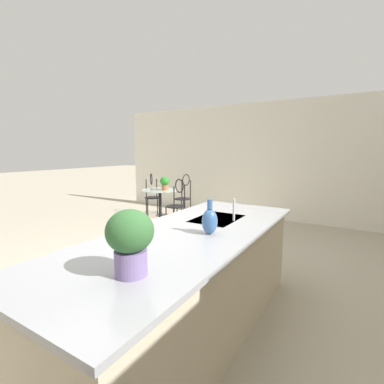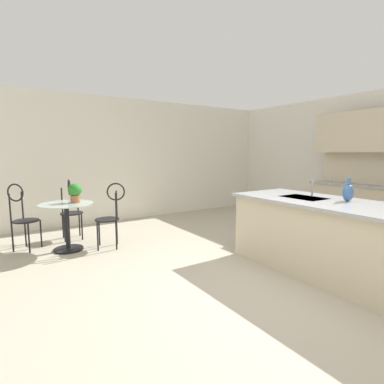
{
  "view_description": "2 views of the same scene",
  "coord_description": "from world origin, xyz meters",
  "px_view_note": "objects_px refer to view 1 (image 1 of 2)",
  "views": [
    {
      "loc": [
        2.2,
        2.05,
        1.6
      ],
      "look_at": [
        -1.02,
        0.09,
        1.03
      ],
      "focal_mm": 25.87,
      "sensor_mm": 36.0,
      "label": 1
    },
    {
      "loc": [
        2.26,
        -2.57,
        1.52
      ],
      "look_at": [
        -0.6,
        -0.71,
        1.07
      ],
      "focal_mm": 28.09,
      "sensor_mm": 36.0,
      "label": 2
    }
  ],
  "objects_px": {
    "bistro_table": "(160,203)",
    "vase_on_counter": "(210,221)",
    "potted_plant_on_table": "(165,182)",
    "chair_by_island": "(184,194)",
    "chair_near_window": "(177,201)",
    "potted_plant_counter_far": "(130,238)",
    "chair_toward_desk": "(152,193)"
  },
  "relations": [
    {
      "from": "vase_on_counter",
      "to": "chair_by_island",
      "type": "bearing_deg",
      "value": -144.17
    },
    {
      "from": "potted_plant_counter_far",
      "to": "vase_on_counter",
      "type": "height_order",
      "value": "potted_plant_counter_far"
    },
    {
      "from": "chair_near_window",
      "to": "potted_plant_counter_far",
      "type": "height_order",
      "value": "potted_plant_counter_far"
    },
    {
      "from": "chair_by_island",
      "to": "potted_plant_counter_far",
      "type": "height_order",
      "value": "potted_plant_counter_far"
    },
    {
      "from": "potted_plant_on_table",
      "to": "potted_plant_counter_far",
      "type": "height_order",
      "value": "potted_plant_counter_far"
    },
    {
      "from": "bistro_table",
      "to": "potted_plant_on_table",
      "type": "height_order",
      "value": "potted_plant_on_table"
    },
    {
      "from": "chair_near_window",
      "to": "chair_toward_desk",
      "type": "distance_m",
      "value": 1.35
    },
    {
      "from": "bistro_table",
      "to": "chair_near_window",
      "type": "relative_size",
      "value": 0.77
    },
    {
      "from": "chair_near_window",
      "to": "potted_plant_counter_far",
      "type": "xyz_separation_m",
      "value": [
        3.52,
        2.11,
        0.56
      ]
    },
    {
      "from": "chair_by_island",
      "to": "vase_on_counter",
      "type": "relative_size",
      "value": 3.62
    },
    {
      "from": "bistro_table",
      "to": "vase_on_counter",
      "type": "relative_size",
      "value": 2.78
    },
    {
      "from": "chair_near_window",
      "to": "chair_toward_desk",
      "type": "relative_size",
      "value": 1.0
    },
    {
      "from": "bistro_table",
      "to": "potted_plant_counter_far",
      "type": "relative_size",
      "value": 2.17
    },
    {
      "from": "chair_toward_desk",
      "to": "vase_on_counter",
      "type": "relative_size",
      "value": 3.62
    },
    {
      "from": "potted_plant_counter_far",
      "to": "vase_on_counter",
      "type": "distance_m",
      "value": 0.91
    },
    {
      "from": "bistro_table",
      "to": "chair_by_island",
      "type": "distance_m",
      "value": 0.71
    },
    {
      "from": "chair_toward_desk",
      "to": "vase_on_counter",
      "type": "xyz_separation_m",
      "value": [
        3.27,
        3.31,
        0.46
      ]
    },
    {
      "from": "bistro_table",
      "to": "potted_plant_on_table",
      "type": "xyz_separation_m",
      "value": [
        -0.0,
        0.14,
        0.46
      ]
    },
    {
      "from": "potted_plant_counter_far",
      "to": "potted_plant_on_table",
      "type": "bearing_deg",
      "value": -145.44
    },
    {
      "from": "potted_plant_on_table",
      "to": "vase_on_counter",
      "type": "bearing_deg",
      "value": 42.34
    },
    {
      "from": "chair_near_window",
      "to": "chair_toward_desk",
      "type": "xyz_separation_m",
      "value": [
        -0.65,
        -1.19,
        0.0
      ]
    },
    {
      "from": "chair_by_island",
      "to": "potted_plant_counter_far",
      "type": "distance_m",
      "value": 5.13
    },
    {
      "from": "potted_plant_counter_far",
      "to": "chair_near_window",
      "type": "bearing_deg",
      "value": -149.02
    },
    {
      "from": "chair_near_window",
      "to": "potted_plant_on_table",
      "type": "distance_m",
      "value": 0.62
    },
    {
      "from": "potted_plant_on_table",
      "to": "potted_plant_counter_far",
      "type": "distance_m",
      "value": 4.56
    },
    {
      "from": "bistro_table",
      "to": "vase_on_counter",
      "type": "height_order",
      "value": "vase_on_counter"
    },
    {
      "from": "chair_toward_desk",
      "to": "vase_on_counter",
      "type": "bearing_deg",
      "value": 45.34
    },
    {
      "from": "chair_near_window",
      "to": "chair_by_island",
      "type": "height_order",
      "value": "same"
    },
    {
      "from": "chair_toward_desk",
      "to": "potted_plant_counter_far",
      "type": "xyz_separation_m",
      "value": [
        4.17,
        3.3,
        0.56
      ]
    },
    {
      "from": "vase_on_counter",
      "to": "potted_plant_counter_far",
      "type": "bearing_deg",
      "value": -0.87
    },
    {
      "from": "chair_by_island",
      "to": "potted_plant_on_table",
      "type": "distance_m",
      "value": 0.75
    },
    {
      "from": "chair_by_island",
      "to": "potted_plant_counter_far",
      "type": "xyz_separation_m",
      "value": [
        4.42,
        2.53,
        0.56
      ]
    }
  ]
}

